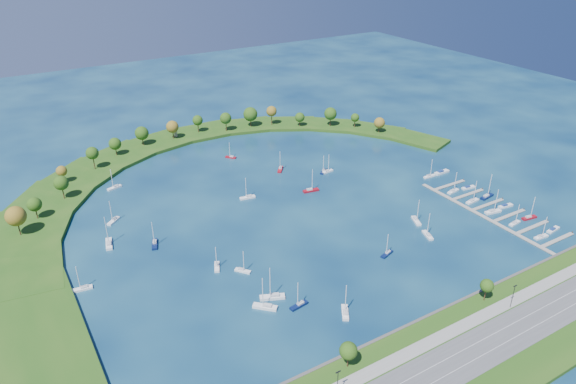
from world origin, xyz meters
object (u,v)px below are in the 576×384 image
moored_boat_19 (115,187)px  docked_boat_4 (493,211)px  moored_boat_4 (345,312)px  docked_boat_8 (453,191)px  moored_boat_8 (299,305)px  moored_boat_12 (114,220)px  docked_boat_11 (442,172)px  moored_boat_15 (265,306)px  docked_boat_1 (553,230)px  docked_boat_9 (468,187)px  moored_boat_9 (155,243)px  docked_boat_6 (472,201)px  moored_boat_16 (428,235)px  moored_boat_1 (328,171)px  moored_boat_11 (324,171)px  moored_boat_7 (217,266)px  moored_boat_13 (280,169)px  moored_boat_5 (311,190)px  docked_boat_2 (515,223)px  moored_boat_6 (248,197)px  dock_system (492,212)px  moored_boat_2 (273,296)px  docked_boat_5 (505,206)px  moored_boat_0 (109,243)px  moored_boat_18 (387,253)px  moored_boat_10 (231,157)px  docked_boat_0 (541,236)px  docked_boat_7 (487,196)px  harbor_tower (176,134)px  docked_boat_3 (529,217)px  moored_boat_14 (243,270)px  moored_boat_17 (416,220)px  docked_boat_10 (429,176)px

moored_boat_19 → docked_boat_4: size_ratio=0.91×
moored_boat_4 → docked_boat_8: (109.55, 49.68, -0.02)m
moored_boat_8 → moored_boat_12: (-43.76, 100.38, 0.01)m
moored_boat_12 → docked_boat_11: bearing=125.4°
moored_boat_12 → moored_boat_15: (32.25, -94.62, 0.06)m
docked_boat_1 → docked_boat_9: bearing=83.3°
moored_boat_9 → docked_boat_6: moored_boat_9 is taller
moored_boat_9 → moored_boat_16: bearing=81.8°
moored_boat_1 → moored_boat_11: (-1.96, 1.28, -0.01)m
moored_boat_7 → moored_boat_13: (72.56, 70.74, 0.04)m
moored_boat_5 → moored_boat_8: (-56.45, -77.80, -0.04)m
moored_boat_9 → docked_boat_2: (155.35, -71.99, -0.05)m
moored_boat_5 → moored_boat_6: 34.66m
dock_system → docked_boat_2: bearing=-88.9°
moored_boat_16 → docked_boat_9: 59.74m
moored_boat_5 → moored_boat_12: (-100.21, 22.58, -0.03)m
moored_boat_15 → docked_boat_4: bearing=-133.6°
moored_boat_2 → moored_boat_11: (82.57, 85.07, -0.11)m
moored_boat_6 → moored_boat_7: bearing=58.9°
docked_boat_5 → docked_boat_8: bearing=118.4°
moored_boat_0 → moored_boat_15: moored_boat_0 is taller
docked_boat_6 → docked_boat_8: bearing=84.9°
moored_boat_18 → docked_boat_1: 84.65m
dock_system → moored_boat_10: bearing=122.4°
docked_boat_5 → docked_boat_8: 27.73m
moored_boat_13 → moored_boat_0: bearing=-35.9°
moored_boat_13 → docked_boat_1: size_ratio=1.45×
docked_boat_0 → docked_boat_7: 41.48m
moored_boat_10 → moored_boat_16: bearing=155.7°
moored_boat_13 → docked_boat_4: bearing=72.3°
moored_boat_2 → docked_boat_0: size_ratio=1.31×
harbor_tower → moored_boat_19: bearing=-136.4°
moored_boat_18 → docked_boat_3: size_ratio=0.91×
moored_boat_1 → moored_boat_10: (-39.30, 48.10, -0.02)m
moored_boat_12 → docked_boat_3: size_ratio=1.00×
docked_boat_5 → moored_boat_1: bearing=129.9°
moored_boat_5 → moored_boat_7: moored_boat_5 is taller
moored_boat_12 → harbor_tower: bearing=-167.4°
docked_boat_11 → moored_boat_14: bearing=-171.2°
moored_boat_15 → moored_boat_17: moored_boat_15 is taller
moored_boat_12 → docked_boat_1: (176.25, -116.02, -0.29)m
harbor_tower → docked_boat_0: 228.80m
moored_boat_4 → docked_boat_10: (111.96, 70.01, -0.04)m
docked_boat_11 → docked_boat_3: bearing=-93.5°
moored_boat_17 → docked_boat_8: bearing=132.3°
moored_boat_2 → docked_boat_5: (138.73, 2.14, -0.36)m
docked_boat_3 → docked_boat_4: (-10.51, 13.28, 0.03)m
moored_boat_10 → docked_boat_3: docked_boat_3 is taller
moored_boat_1 → moored_boat_19: bearing=150.6°
docked_boat_4 → docked_boat_8: (0.02, 26.45, -0.04)m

